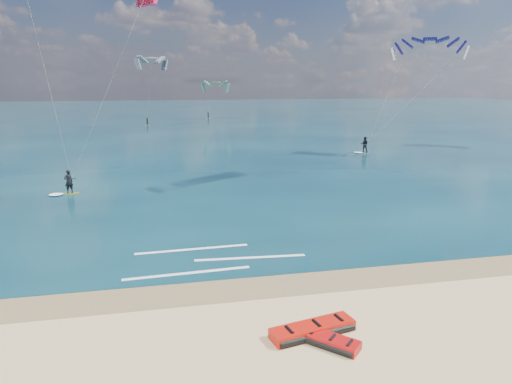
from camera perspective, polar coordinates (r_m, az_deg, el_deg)
ground at (r=55.80m, az=-9.41°, el=4.47°), size 320.00×320.00×0.00m
wet_sand_strip at (r=20.20m, az=-4.68°, el=-12.14°), size 320.00×2.40×0.01m
sea at (r=119.41m, az=-10.79°, el=9.27°), size 320.00×200.00×0.04m
packed_kite_left at (r=17.19m, az=7.07°, el=-17.20°), size 3.55×1.90×0.44m
packed_kite_mid at (r=16.65m, az=9.15°, el=-18.38°), size 2.32×2.32×0.38m
kitesurfer_main at (r=35.32m, az=-21.57°, el=14.23°), size 11.47×8.97×18.64m
kitesurfer_far at (r=58.46m, az=17.51°, el=12.41°), size 13.10×6.87×15.22m
shoreline_foam at (r=23.34m, az=-5.83°, el=-8.39°), size 9.06×3.61×0.01m
distant_kites at (r=101.02m, az=-19.07°, el=11.31°), size 59.94×19.22×13.03m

